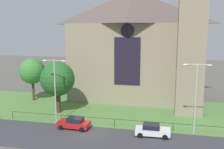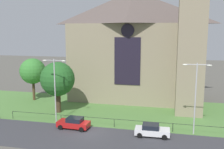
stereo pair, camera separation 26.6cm
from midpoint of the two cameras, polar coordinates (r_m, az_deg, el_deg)
The scene contains 11 objects.
ground at distance 42.71m, azimuth -0.97°, elevation -7.71°, with size 160.00×160.00×0.00m, color #56544C.
road_asphalt at distance 31.88m, azimuth -6.13°, elevation -13.95°, with size 120.00×8.00×0.01m, color #38383D.
grass_verge at distance 40.86m, azimuth -1.63°, elevation -8.52°, with size 120.00×20.00×0.01m, color #517F3D.
church_building at distance 48.27m, azimuth 5.19°, elevation 6.67°, with size 23.20×16.20×26.00m.
iron_railing at distance 34.92m, azimuth 0.34°, elevation -10.04°, with size 30.62×0.07×1.13m.
tree_left_near at distance 40.83m, azimuth -12.16°, elevation -1.04°, with size 5.34×5.34×8.04m.
tree_left_far at distance 49.36m, azimuth -17.39°, elevation 0.68°, with size 4.69×4.69×7.80m.
streetlamp_near at distance 36.19m, azimuth -12.73°, elevation -1.89°, with size 3.37×0.26×8.99m.
streetlamp_far at distance 33.00m, azimuth 17.90°, elevation -3.27°, with size 3.37×0.26×8.95m.
parked_car_red at distance 34.88m, azimuth -8.60°, elevation -10.58°, with size 4.28×2.18×1.51m.
parked_car_white at distance 32.56m, azimuth 8.69°, elevation -12.08°, with size 4.25×2.12×1.51m.
Camera 1 is at (9.35, -29.68, 12.73)m, focal length 41.29 mm.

